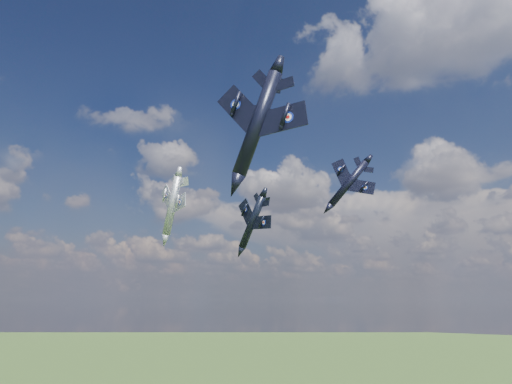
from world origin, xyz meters
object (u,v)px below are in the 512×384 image
Objects in this scene: jet_high_navy at (349,183)px; jet_left_silver at (172,206)px; jet_right_navy at (257,123)px; jet_lead_navy at (252,222)px.

jet_left_silver is at bearing -177.09° from jet_high_navy.
jet_left_silver reaches higher than jet_right_navy.
jet_lead_navy is 0.99× the size of jet_right_navy.
jet_high_navy reaches higher than jet_lead_navy.
jet_high_navy is (-9.37, 43.96, 3.79)m from jet_right_navy.
jet_right_navy is at bearing -17.74° from jet_left_silver.
jet_high_navy is (17.26, 5.55, 6.27)m from jet_lead_navy.
jet_right_navy reaches higher than jet_lead_navy.
jet_high_navy is at bearing 29.88° from jet_lead_navy.
jet_lead_navy is at bearing 113.56° from jet_right_navy.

